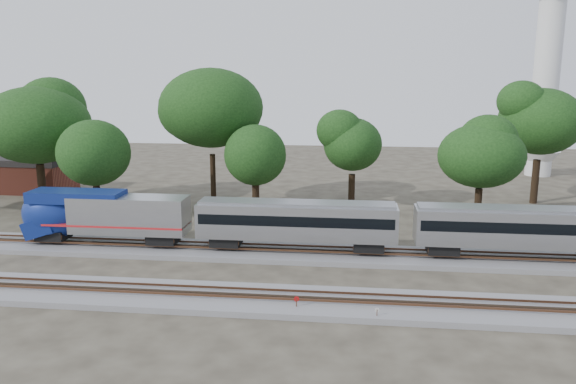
# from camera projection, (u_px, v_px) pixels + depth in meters

# --- Properties ---
(ground) EXTENTS (160.00, 160.00, 0.00)m
(ground) POSITION_uv_depth(u_px,v_px,m) (241.00, 280.00, 40.75)
(ground) COLOR #383328
(ground) RESTS_ON ground
(track_far) EXTENTS (160.00, 5.00, 0.73)m
(track_far) POSITION_uv_depth(u_px,v_px,m) (255.00, 252.00, 46.55)
(track_far) COLOR slate
(track_far) RESTS_ON ground
(track_near) EXTENTS (160.00, 5.00, 0.73)m
(track_near) POSITION_uv_depth(u_px,v_px,m) (229.00, 298.00, 36.82)
(track_near) COLOR slate
(track_near) RESTS_ON ground
(switch_stand_red) EXTENTS (0.33, 0.11, 1.06)m
(switch_stand_red) POSITION_uv_depth(u_px,v_px,m) (296.00, 302.00, 35.02)
(switch_stand_red) COLOR #512D19
(switch_stand_red) RESTS_ON ground
(switch_stand_white) EXTENTS (0.28, 0.11, 0.89)m
(switch_stand_white) POSITION_uv_depth(u_px,v_px,m) (377.00, 313.00, 33.70)
(switch_stand_white) COLOR #512D19
(switch_stand_white) RESTS_ON ground
(switch_lever) EXTENTS (0.53, 0.35, 0.30)m
(switch_lever) POSITION_uv_depth(u_px,v_px,m) (301.00, 314.00, 34.63)
(switch_lever) COLOR #512D19
(switch_lever) RESTS_ON ground
(brick_building) EXTENTS (9.30, 6.73, 4.35)m
(brick_building) POSITION_uv_depth(u_px,v_px,m) (34.00, 174.00, 71.61)
(brick_building) COLOR brown
(brick_building) RESTS_ON ground
(tree_1) EXTENTS (9.42, 9.42, 13.28)m
(tree_1) POSITION_uv_depth(u_px,v_px,m) (36.00, 125.00, 60.60)
(tree_1) COLOR black
(tree_1) RESTS_ON ground
(tree_2) EXTENTS (7.07, 7.07, 9.97)m
(tree_2) POSITION_uv_depth(u_px,v_px,m) (94.00, 153.00, 56.15)
(tree_2) COLOR black
(tree_2) RESTS_ON ground
(tree_3) EXTENTS (11.22, 11.22, 15.82)m
(tree_3) POSITION_uv_depth(u_px,v_px,m) (211.00, 108.00, 61.47)
(tree_3) COLOR black
(tree_3) RESTS_ON ground
(tree_4) EXTENTS (6.69, 6.69, 9.43)m
(tree_4) POSITION_uv_depth(u_px,v_px,m) (255.00, 155.00, 57.28)
(tree_4) COLOR black
(tree_4) RESTS_ON ground
(tree_5) EXTENTS (7.29, 7.29, 10.28)m
(tree_5) POSITION_uv_depth(u_px,v_px,m) (353.00, 145.00, 61.18)
(tree_5) COLOR black
(tree_5) RESTS_ON ground
(tree_6) EXTENTS (7.12, 7.12, 10.04)m
(tree_6) POSITION_uv_depth(u_px,v_px,m) (481.00, 156.00, 53.77)
(tree_6) COLOR black
(tree_6) RESTS_ON ground
(tree_7) EXTENTS (9.60, 9.60, 13.54)m
(tree_7) POSITION_uv_depth(u_px,v_px,m) (540.00, 122.00, 63.31)
(tree_7) COLOR black
(tree_7) RESTS_ON ground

